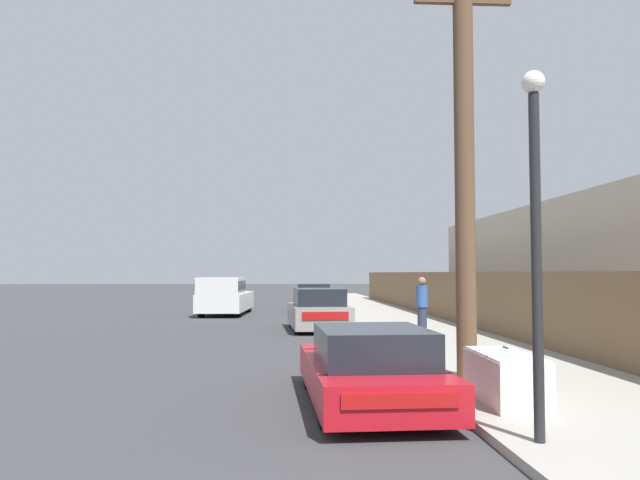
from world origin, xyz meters
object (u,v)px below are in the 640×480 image
Objects in this scene: parked_sports_car_red at (369,369)px; car_parked_far at (314,299)px; car_parked_mid at (319,311)px; pickup_truck at (225,296)px; utility_pole at (464,161)px; pedestrian at (422,305)px; street_lamp at (536,221)px; discarded_fridge at (505,378)px.

car_parked_far reaches higher than parked_sports_car_red.
pickup_truck reaches higher than car_parked_mid.
pedestrian is (0.90, 7.61, -3.01)m from utility_pole.
utility_pole is 4.41× the size of pedestrian.
car_parked_far is at bearing 92.93° from street_lamp.
car_parked_mid is 4.20m from pedestrian.
car_parked_mid reaches higher than car_parked_far.
parked_sports_car_red is 3.62m from street_lamp.
pedestrian is at bearing -76.86° from car_parked_far.
discarded_fridge is at bearing -15.53° from parked_sports_car_red.
pedestrian is at bearing 83.46° from street_lamp.
discarded_fridge is 1.97m from parked_sports_car_red.
car_parked_far is 0.73× the size of pickup_truck.
pickup_truck is at bearing 103.81° from street_lamp.
street_lamp is (-0.46, -4.27, -1.45)m from utility_pole.
pickup_truck is (-5.97, 20.63, 0.42)m from discarded_fridge.
street_lamp is at bearing -86.87° from car_parked_mid.
pickup_truck is (-3.98, 7.92, 0.22)m from car_parked_mid.
pickup_truck is 19.70m from utility_pole.
street_lamp reaches higher than car_parked_far.
parked_sports_car_red is 1.09× the size of street_lamp.
car_parked_mid is 15.03m from street_lamp.
utility_pole is at bearing -96.75° from pedestrian.
pedestrian reaches higher than pickup_truck.
pedestrian is (0.98, 9.76, 0.54)m from discarded_fridge.
parked_sports_car_red is at bearing 105.09° from pickup_truck.
pickup_truck is at bearing 99.43° from parked_sports_car_red.
parked_sports_car_red is 0.59× the size of utility_pole.
pickup_truck is at bearing 107.61° from discarded_fridge.
pedestrian is at bearing 70.76° from parked_sports_car_red.
car_parked_mid is at bearing 96.19° from street_lamp.
street_lamp reaches higher than pickup_truck.
pickup_truck is 23.48m from street_lamp.
utility_pole reaches higher than discarded_fridge.
street_lamp is (5.59, -22.75, 1.67)m from pickup_truck.
parked_sports_car_red reaches higher than discarded_fridge.
car_parked_mid is 0.55× the size of utility_pole.
pedestrian is at bearing -47.86° from car_parked_mid.
discarded_fridge is at bearing -95.73° from pedestrian.
utility_pole is at bearing -83.38° from car_parked_far.
pedestrian is (2.65, -13.23, 0.35)m from car_parked_far.
car_parked_mid is 11.27m from utility_pole.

